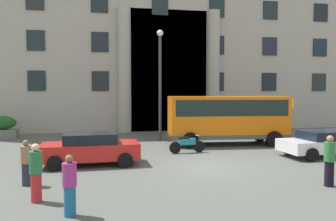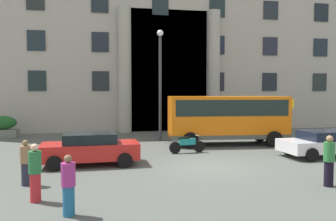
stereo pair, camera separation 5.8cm
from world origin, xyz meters
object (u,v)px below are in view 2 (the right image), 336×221
at_px(white_taxi_kerbside, 328,143).
at_px(lamppost_plaza_centre, 160,76).
at_px(motorcycle_near_kerb, 186,144).
at_px(hedge_planter_west, 206,126).
at_px(orange_minibus, 228,116).
at_px(hedge_planter_far_west, 247,125).
at_px(pedestrian_man_red_shirt, 329,161).
at_px(hedge_planter_far_east, 1,127).
at_px(pedestrian_woman_dark_dress, 35,173).
at_px(pedestrian_child_trailing, 68,185).
at_px(motorcycle_far_end, 94,147).
at_px(pedestrian_man_crossing, 26,163).
at_px(bus_stop_sign, 290,114).
at_px(parked_coupe_end, 90,148).

xyz_separation_m(white_taxi_kerbside, lamppost_plaza_centre, (-7.22, 6.55, 3.45)).
bearing_deg(motorcycle_near_kerb, hedge_planter_west, 58.48).
distance_m(orange_minibus, hedge_planter_far_west, 5.75).
distance_m(hedge_planter_west, pedestrian_man_red_shirt, 13.98).
height_order(hedge_planter_far_east, motorcycle_near_kerb, hedge_planter_far_east).
distance_m(motorcycle_near_kerb, pedestrian_woman_dark_dress, 9.09).
distance_m(motorcycle_near_kerb, pedestrian_child_trailing, 9.51).
distance_m(motorcycle_far_end, pedestrian_man_crossing, 5.23).
distance_m(hedge_planter_far_west, lamppost_plaza_centre, 8.12).
bearing_deg(hedge_planter_far_west, pedestrian_man_crossing, -137.55).
relative_size(hedge_planter_far_west, pedestrian_man_crossing, 1.04).
xyz_separation_m(bus_stop_sign, hedge_planter_far_west, (-1.84, 2.90, -0.99)).
distance_m(white_taxi_kerbside, pedestrian_man_red_shirt, 5.78).
bearing_deg(motorcycle_far_end, orange_minibus, 6.50).
bearing_deg(parked_coupe_end, pedestrian_man_crossing, -127.01).
height_order(pedestrian_child_trailing, pedestrian_man_red_shirt, pedestrian_man_red_shirt).
bearing_deg(bus_stop_sign, pedestrian_child_trailing, -137.18).
height_order(orange_minibus, pedestrian_child_trailing, orange_minibus).
bearing_deg(white_taxi_kerbside, lamppost_plaza_centre, 134.02).
height_order(motorcycle_near_kerb, pedestrian_child_trailing, pedestrian_child_trailing).
bearing_deg(hedge_planter_west, pedestrian_man_red_shirt, -89.73).
xyz_separation_m(white_taxi_kerbside, pedestrian_woman_dark_dress, (-12.60, -4.69, 0.18)).
distance_m(bus_stop_sign, lamppost_plaza_centre, 9.11).
bearing_deg(lamppost_plaza_centre, orange_minibus, -30.61).
bearing_deg(motorcycle_far_end, pedestrian_child_trailing, -103.30).
relative_size(pedestrian_woman_dark_dress, pedestrian_child_trailing, 1.07).
relative_size(bus_stop_sign, parked_coupe_end, 0.63).
relative_size(hedge_planter_west, pedestrian_man_red_shirt, 1.12).
bearing_deg(parked_coupe_end, hedge_planter_far_west, 36.78).
relative_size(parked_coupe_end, lamppost_plaza_centre, 0.59).
bearing_deg(motorcycle_far_end, white_taxi_kerbside, -20.77).
bearing_deg(pedestrian_man_red_shirt, parked_coupe_end, -86.29).
bearing_deg(bus_stop_sign, parked_coupe_end, -154.66).
height_order(hedge_planter_far_east, lamppost_plaza_centre, lamppost_plaza_centre).
xyz_separation_m(hedge_planter_far_east, motorcycle_near_kerb, (11.04, -7.64, -0.27)).
height_order(orange_minibus, parked_coupe_end, orange_minibus).
distance_m(parked_coupe_end, pedestrian_woman_dark_dress, 4.91).
xyz_separation_m(white_taxi_kerbside, motorcycle_far_end, (-11.20, 1.96, -0.21)).
height_order(hedge_planter_west, hedge_planter_far_west, hedge_planter_far_west).
xyz_separation_m(parked_coupe_end, pedestrian_man_crossing, (-1.98, -2.88, 0.05)).
xyz_separation_m(bus_stop_sign, pedestrian_man_red_shirt, (-4.83, -10.85, -0.76)).
bearing_deg(white_taxi_kerbside, pedestrian_man_crossing, -171.68).
distance_m(orange_minibus, white_taxi_kerbside, 5.69).
bearing_deg(hedge_planter_far_east, lamppost_plaza_centre, -17.07).
height_order(parked_coupe_end, pedestrian_man_red_shirt, pedestrian_man_red_shirt).
xyz_separation_m(orange_minibus, motorcycle_near_kerb, (-3.04, -2.26, -1.25)).
relative_size(hedge_planter_far_east, motorcycle_far_end, 1.01).
height_order(bus_stop_sign, pedestrian_child_trailing, bus_stop_sign).
height_order(bus_stop_sign, pedestrian_man_crossing, bus_stop_sign).
distance_m(motorcycle_near_kerb, motorcycle_far_end, 4.64).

